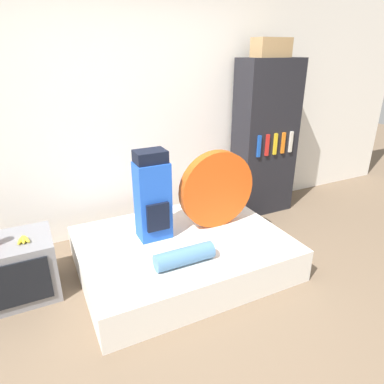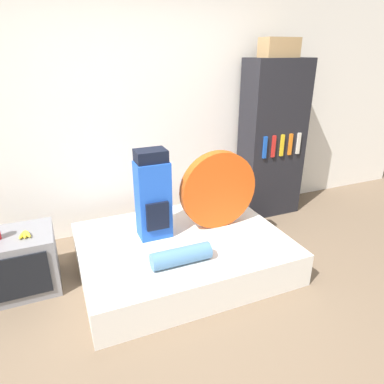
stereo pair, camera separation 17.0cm
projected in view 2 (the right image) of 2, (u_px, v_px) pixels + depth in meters
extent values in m
plane|color=brown|center=(205.00, 327.00, 2.58)|extent=(16.00, 16.00, 0.00)
cube|color=white|center=(135.00, 114.00, 3.64)|extent=(8.00, 0.05, 2.60)
cube|color=silver|center=(183.00, 252.00, 3.24)|extent=(1.86, 1.41, 0.31)
cube|color=blue|center=(153.00, 200.00, 3.10)|extent=(0.29, 0.22, 0.72)
cube|color=black|center=(151.00, 156.00, 2.95)|extent=(0.27, 0.20, 0.11)
cube|color=black|center=(158.00, 216.00, 3.04)|extent=(0.21, 0.03, 0.26)
cylinder|color=#D14C14|center=(218.00, 190.00, 3.27)|extent=(0.76, 0.10, 0.76)
cylinder|color=teal|center=(181.00, 256.00, 2.78)|extent=(0.50, 0.14, 0.14)
cube|color=gray|center=(18.00, 262.00, 2.91)|extent=(0.62, 0.50, 0.52)
cube|color=black|center=(16.00, 278.00, 2.68)|extent=(0.49, 0.02, 0.38)
ellipsoid|color=yellow|center=(22.00, 235.00, 2.79)|extent=(0.07, 0.14, 0.03)
ellipsoid|color=yellow|center=(25.00, 234.00, 2.80)|extent=(0.03, 0.14, 0.03)
ellipsoid|color=yellow|center=(28.00, 234.00, 2.80)|extent=(0.07, 0.14, 0.03)
cube|color=black|center=(272.00, 140.00, 4.10)|extent=(0.73, 0.38, 1.85)
cube|color=#194CB2|center=(265.00, 147.00, 3.85)|extent=(0.04, 0.02, 0.25)
cube|color=red|center=(274.00, 146.00, 3.89)|extent=(0.04, 0.02, 0.25)
cube|color=gold|center=(282.00, 145.00, 3.93)|extent=(0.04, 0.02, 0.25)
cube|color=orange|center=(290.00, 144.00, 3.97)|extent=(0.04, 0.02, 0.25)
cube|color=beige|center=(298.00, 143.00, 4.02)|extent=(0.04, 0.02, 0.25)
cube|color=#A88456|center=(279.00, 47.00, 3.67)|extent=(0.41, 0.22, 0.20)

